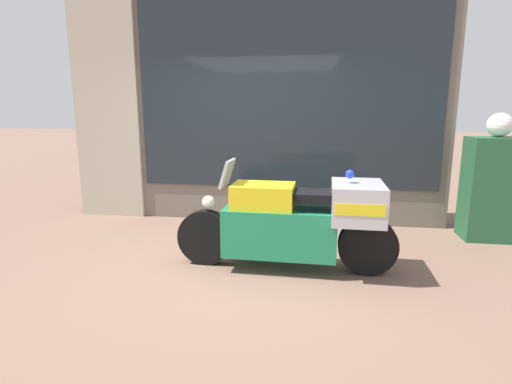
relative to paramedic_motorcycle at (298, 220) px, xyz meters
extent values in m
plane|color=#7A5B4C|center=(-0.79, 0.04, -0.55)|extent=(60.00, 60.00, 0.00)
cube|color=#6B6056|center=(-0.79, 2.04, 1.32)|extent=(5.66, 0.40, 3.75)
cube|color=#B2A893|center=(-3.09, 2.06, 1.32)|extent=(1.05, 0.55, 3.75)
cube|color=#1E262D|center=(-0.30, 1.82, 1.37)|extent=(4.37, 0.02, 2.75)
cube|color=slate|center=(-0.34, 2.05, -0.28)|extent=(4.15, 0.30, 0.55)
cube|color=silver|center=(-0.34, 2.19, 0.63)|extent=(4.15, 0.02, 1.30)
cube|color=beige|center=(-0.34, 2.05, 1.27)|extent=(4.15, 0.30, 0.02)
cube|color=#B7B2A8|center=(-1.89, 2.05, 1.31)|extent=(0.18, 0.04, 0.06)
cube|color=#C68E19|center=(-1.11, 2.05, 1.31)|extent=(0.18, 0.04, 0.06)
cube|color=#195623|center=(-0.34, 2.05, 1.31)|extent=(0.18, 0.04, 0.06)
cube|color=navy|center=(0.44, 2.05, 1.31)|extent=(0.18, 0.04, 0.06)
cube|color=black|center=(1.21, 2.05, 1.31)|extent=(0.18, 0.04, 0.06)
cube|color=orange|center=(-1.78, 1.98, 0.13)|extent=(0.19, 0.02, 0.27)
cube|color=#2866B7|center=(-0.82, 1.98, 0.13)|extent=(0.19, 0.02, 0.27)
cube|color=red|center=(0.14, 1.98, 0.13)|extent=(0.19, 0.03, 0.27)
cube|color=#2D8E42|center=(1.11, 1.98, 0.13)|extent=(0.19, 0.02, 0.27)
cylinder|color=black|center=(-1.02, 0.02, -0.25)|extent=(0.61, 0.15, 0.61)
cylinder|color=black|center=(0.72, -0.01, -0.25)|extent=(0.61, 0.15, 0.61)
cube|color=#1E8456|center=(-0.19, 0.00, -0.13)|extent=(1.19, 0.53, 0.50)
cube|color=yellow|center=(-0.37, 0.01, 0.23)|extent=(0.65, 0.47, 0.28)
cube|color=black|center=(0.08, 0.00, 0.26)|extent=(0.69, 0.39, 0.10)
cube|color=#B7B7BC|center=(0.59, -0.01, 0.22)|extent=(0.53, 0.72, 0.38)
cube|color=yellow|center=(0.59, -0.01, 0.22)|extent=(0.47, 0.73, 0.11)
cube|color=#B2BCC6|center=(-0.76, 0.01, 0.47)|extent=(0.12, 0.36, 0.29)
sphere|color=white|center=(-0.97, 0.01, 0.15)|extent=(0.14, 0.14, 0.14)
sphere|color=blue|center=(0.51, -0.01, 0.50)|extent=(0.09, 0.09, 0.09)
cube|color=#235633|center=(2.48, 1.45, 0.12)|extent=(0.75, 0.49, 1.34)
sphere|color=white|center=(2.45, 1.49, 0.94)|extent=(0.31, 0.31, 0.31)
camera|label=1|loc=(0.19, -4.06, 1.12)|focal=28.00mm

